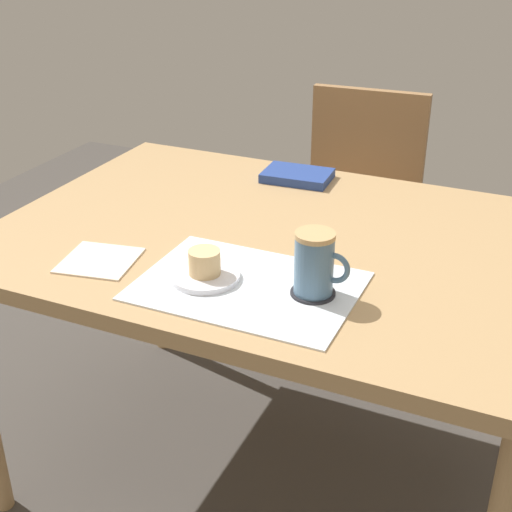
{
  "coord_description": "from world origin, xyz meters",
  "views": [
    {
      "loc": [
        0.56,
        -1.37,
        1.4
      ],
      "look_at": [
        0.04,
        -0.21,
        0.76
      ],
      "focal_mm": 50.0,
      "sensor_mm": 36.0,
      "label": 1
    }
  ],
  "objects_px": {
    "wooden_chair": "(355,207)",
    "pastry_plate": "(205,276)",
    "dining_table": "(276,260)",
    "coffee_mug": "(315,263)",
    "pastry": "(205,262)",
    "small_book": "(297,176)"
  },
  "relations": [
    {
      "from": "wooden_chair",
      "to": "pastry_plate",
      "type": "xyz_separation_m",
      "value": [
        -0.01,
        -1.03,
        0.25
      ]
    },
    {
      "from": "small_book",
      "to": "wooden_chair",
      "type": "bearing_deg",
      "value": 79.59
    },
    {
      "from": "wooden_chair",
      "to": "pastry_plate",
      "type": "distance_m",
      "value": 1.06
    },
    {
      "from": "dining_table",
      "to": "coffee_mug",
      "type": "xyz_separation_m",
      "value": [
        0.17,
        -0.23,
        0.14
      ]
    },
    {
      "from": "small_book",
      "to": "pastry_plate",
      "type": "bearing_deg",
      "value": -90.1
    },
    {
      "from": "wooden_chair",
      "to": "coffee_mug",
      "type": "xyz_separation_m",
      "value": [
        0.21,
        -1.0,
        0.31
      ]
    },
    {
      "from": "dining_table",
      "to": "pastry_plate",
      "type": "bearing_deg",
      "value": -100.04
    },
    {
      "from": "dining_table",
      "to": "pastry",
      "type": "relative_size",
      "value": 19.91
    },
    {
      "from": "dining_table",
      "to": "wooden_chair",
      "type": "height_order",
      "value": "wooden_chair"
    },
    {
      "from": "dining_table",
      "to": "wooden_chair",
      "type": "xyz_separation_m",
      "value": [
        -0.03,
        0.77,
        -0.17
      ]
    },
    {
      "from": "coffee_mug",
      "to": "wooden_chair",
      "type": "bearing_deg",
      "value": 101.7
    },
    {
      "from": "dining_table",
      "to": "coffee_mug",
      "type": "bearing_deg",
      "value": -52.95
    },
    {
      "from": "wooden_chair",
      "to": "coffee_mug",
      "type": "distance_m",
      "value": 1.06
    },
    {
      "from": "dining_table",
      "to": "pastry",
      "type": "distance_m",
      "value": 0.29
    },
    {
      "from": "wooden_chair",
      "to": "small_book",
      "type": "bearing_deg",
      "value": 80.08
    },
    {
      "from": "coffee_mug",
      "to": "small_book",
      "type": "distance_m",
      "value": 0.63
    },
    {
      "from": "pastry",
      "to": "coffee_mug",
      "type": "distance_m",
      "value": 0.23
    },
    {
      "from": "pastry_plate",
      "to": "coffee_mug",
      "type": "relative_size",
      "value": 1.12
    },
    {
      "from": "wooden_chair",
      "to": "pastry_plate",
      "type": "relative_size",
      "value": 5.97
    },
    {
      "from": "pastry",
      "to": "small_book",
      "type": "relative_size",
      "value": 0.36
    },
    {
      "from": "coffee_mug",
      "to": "dining_table",
      "type": "bearing_deg",
      "value": 127.05
    },
    {
      "from": "pastry_plate",
      "to": "pastry",
      "type": "relative_size",
      "value": 2.2
    }
  ]
}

